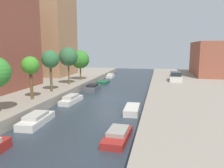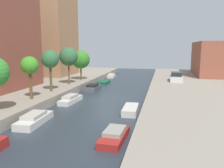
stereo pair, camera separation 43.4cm
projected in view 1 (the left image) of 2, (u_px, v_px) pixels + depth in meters
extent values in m
plane|color=#28333D|center=(108.00, 98.00, 28.92)|extent=(84.00, 84.00, 0.00)
cube|color=gray|center=(5.00, 90.00, 31.91)|extent=(20.00, 64.00, 1.00)
cube|color=#9E704C|center=(44.00, 14.00, 43.75)|extent=(10.00, 9.32, 23.51)
cube|color=brown|center=(221.00, 59.00, 44.48)|extent=(10.00, 13.52, 6.54)
cylinder|color=brown|center=(31.00, 85.00, 23.66)|extent=(0.31, 0.31, 2.94)
sphere|color=#3C8D24|center=(30.00, 65.00, 23.32)|extent=(1.84, 1.84, 1.84)
cylinder|color=#4E472D|center=(51.00, 78.00, 27.90)|extent=(0.31, 0.31, 3.24)
sphere|color=#2E6539|center=(50.00, 59.00, 27.52)|extent=(2.18, 2.18, 2.18)
cylinder|color=brown|center=(69.00, 74.00, 33.29)|extent=(0.24, 0.24, 3.14)
sphere|color=#2F6139|center=(68.00, 57.00, 32.89)|extent=(2.73, 2.73, 2.73)
cylinder|color=brown|center=(80.00, 73.00, 38.19)|extent=(0.26, 0.26, 2.37)
sphere|color=#337D26|center=(80.00, 59.00, 37.84)|extent=(3.05, 3.05, 3.05)
cube|color=beige|center=(175.00, 78.00, 37.11)|extent=(1.91, 4.18, 0.86)
cube|color=#1E2328|center=(176.00, 74.00, 36.69)|extent=(1.67, 2.30, 0.64)
cube|color=beige|center=(36.00, 121.00, 19.05)|extent=(1.77, 4.30, 0.59)
cube|color=#B2ADA3|center=(36.00, 115.00, 18.94)|extent=(1.43, 2.39, 0.33)
cube|color=beige|center=(71.00, 100.00, 26.50)|extent=(1.53, 4.16, 0.55)
cube|color=#B2ADA3|center=(71.00, 97.00, 26.36)|extent=(1.24, 2.31, 0.37)
cube|color=#4C5156|center=(93.00, 88.00, 33.98)|extent=(1.65, 3.67, 0.67)
cube|color=black|center=(92.00, 85.00, 33.71)|extent=(1.40, 2.02, 0.33)
cube|color=#195638|center=(103.00, 82.00, 40.74)|extent=(1.88, 3.11, 0.45)
cube|color=beige|center=(110.00, 76.00, 48.95)|extent=(1.49, 3.22, 0.53)
cube|color=#B2ADA3|center=(111.00, 74.00, 49.06)|extent=(1.24, 1.78, 0.34)
cube|color=maroon|center=(118.00, 137.00, 15.73)|extent=(1.65, 3.85, 0.48)
cube|color=gray|center=(118.00, 131.00, 15.84)|extent=(1.35, 2.14, 0.28)
cube|color=beige|center=(132.00, 110.00, 22.35)|extent=(1.44, 3.57, 0.63)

